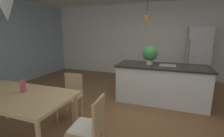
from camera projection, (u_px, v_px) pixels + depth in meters
ground_plane at (135, 117)px, 3.25m from camera, size 10.00×8.40×0.04m
wall_back_kitchen at (154, 41)px, 5.94m from camera, size 10.00×0.12×2.70m
dining_table at (15, 98)px, 2.41m from camera, size 1.75×0.94×0.75m
chair_far_right at (71, 95)px, 3.09m from camera, size 0.41×0.41×0.87m
chair_kitchen_end at (90, 127)px, 2.04m from camera, size 0.43×0.43×0.87m
kitchen_island at (161, 83)px, 3.85m from camera, size 2.09×0.87×0.91m
refrigerator at (197, 56)px, 5.19m from camera, size 0.68×0.67×1.83m
pendant_over_table at (6, 10)px, 2.05m from camera, size 0.20×0.20×0.91m
pendant_over_island_main at (147, 22)px, 3.67m from camera, size 0.19×0.19×0.94m
potted_plant_on_island at (150, 54)px, 3.79m from camera, size 0.36×0.36×0.45m
vase_on_dining_table at (23, 86)px, 2.45m from camera, size 0.08×0.08×0.20m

